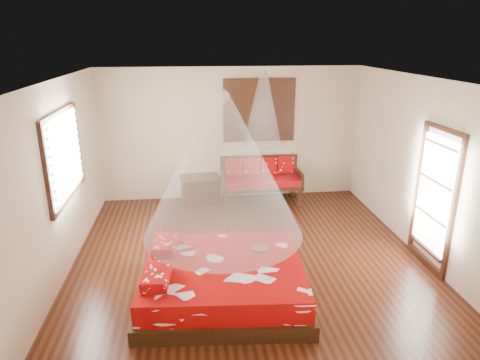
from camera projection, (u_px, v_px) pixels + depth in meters
room at (248, 173)px, 6.51m from camera, size 5.54×5.54×2.84m
bed at (222, 280)px, 5.76m from camera, size 2.33×2.14×0.65m
daybed at (261, 178)px, 9.10m from camera, size 1.67×0.74×0.94m
storage_chest at (200, 189)px, 9.10m from camera, size 0.89×0.69×0.56m
shutter_panel at (259, 110)px, 8.98m from camera, size 1.52×0.06×1.32m
window_left at (65, 156)px, 6.31m from camera, size 0.10×1.74×1.34m
glazed_door at (434, 199)px, 6.35m from camera, size 0.08×1.02×2.16m
wine_tray at (260, 246)px, 6.05m from camera, size 0.25×0.25×0.20m
mosquito_net_main at (222, 166)px, 5.26m from camera, size 2.04×2.04×1.80m
mosquito_net_daybed at (263, 109)px, 8.51m from camera, size 0.80×0.80×1.50m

